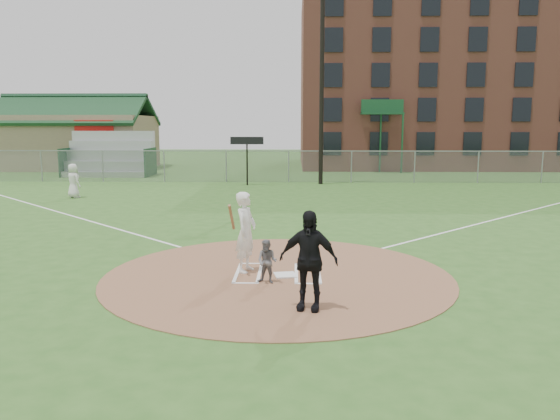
{
  "coord_description": "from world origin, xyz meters",
  "views": [
    {
      "loc": [
        0.41,
        -12.83,
        3.61
      ],
      "look_at": [
        0.0,
        2.0,
        1.3
      ],
      "focal_mm": 35.0,
      "sensor_mm": 36.0,
      "label": 1
    }
  ],
  "objects_px": {
    "catcher": "(267,261)",
    "batter_at_plate": "(246,232)",
    "umpire": "(308,260)",
    "ondeck_player": "(73,181)",
    "home_plate": "(285,275)"
  },
  "relations": [
    {
      "from": "umpire",
      "to": "batter_at_plate",
      "type": "distance_m",
      "value": 3.14
    },
    {
      "from": "umpire",
      "to": "batter_at_plate",
      "type": "xyz_separation_m",
      "value": [
        -1.47,
        2.77,
        0.01
      ]
    },
    {
      "from": "umpire",
      "to": "ondeck_player",
      "type": "distance_m",
      "value": 20.13
    },
    {
      "from": "ondeck_player",
      "to": "batter_at_plate",
      "type": "relative_size",
      "value": 0.86
    },
    {
      "from": "ondeck_player",
      "to": "batter_at_plate",
      "type": "distance_m",
      "value": 17.01
    },
    {
      "from": "catcher",
      "to": "ondeck_player",
      "type": "distance_m",
      "value": 18.15
    },
    {
      "from": "home_plate",
      "to": "ondeck_player",
      "type": "height_order",
      "value": "ondeck_player"
    },
    {
      "from": "home_plate",
      "to": "catcher",
      "type": "relative_size",
      "value": 0.5
    },
    {
      "from": "home_plate",
      "to": "batter_at_plate",
      "type": "xyz_separation_m",
      "value": [
        -0.98,
        0.38,
        0.98
      ]
    },
    {
      "from": "catcher",
      "to": "umpire",
      "type": "distance_m",
      "value": 2.05
    },
    {
      "from": "catcher",
      "to": "batter_at_plate",
      "type": "height_order",
      "value": "batter_at_plate"
    },
    {
      "from": "home_plate",
      "to": "batter_at_plate",
      "type": "relative_size",
      "value": 0.25
    },
    {
      "from": "catcher",
      "to": "batter_at_plate",
      "type": "xyz_separation_m",
      "value": [
        -0.57,
        0.99,
        0.49
      ]
    },
    {
      "from": "home_plate",
      "to": "umpire",
      "type": "relative_size",
      "value": 0.25
    },
    {
      "from": "ondeck_player",
      "to": "batter_at_plate",
      "type": "xyz_separation_m",
      "value": [
        9.92,
        -13.82,
        0.16
      ]
    }
  ]
}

